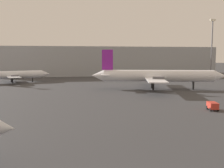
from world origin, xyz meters
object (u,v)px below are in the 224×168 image
Objects in this scene: airplane_far_right at (14,75)px; light_mast_right at (212,45)px; baggage_cart at (213,106)px; airplane_distant at (157,76)px.

light_mast_right is at bearing -8.31° from airplane_far_right.
light_mast_right reaches higher than baggage_cart.
baggage_cart is 76.32m from light_mast_right.
airplane_far_right is 66.26m from baggage_cart.
airplane_far_right is 0.96× the size of light_mast_right.
airplane_far_right is at bearing 161.63° from airplane_distant.
light_mast_right is (38.01, 64.98, 12.57)m from baggage_cart.
baggage_cart is at bearing -70.20° from airplane_far_right.
airplane_far_right is (-40.27, 25.18, -0.98)m from airplane_distant.
airplane_far_right is at bearing -171.24° from light_mast_right.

